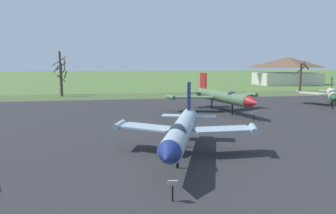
{
  "coord_description": "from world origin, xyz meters",
  "views": [
    {
      "loc": [
        -11.45,
        -9.98,
        6.3
      ],
      "look_at": [
        -5.18,
        22.54,
        1.91
      ],
      "focal_mm": 34.59,
      "sensor_mm": 36.0,
      "label": 1
    }
  ],
  "objects_px": {
    "jet_fighter_rear_left": "(333,94)",
    "info_placard_rear_right": "(253,115)",
    "jet_fighter_rear_right": "(222,96)",
    "jet_fighter_front_right": "(182,129)",
    "visitor_building": "(287,71)",
    "info_placard_front_right": "(173,188)"
  },
  "relations": [
    {
      "from": "jet_fighter_rear_left",
      "to": "info_placard_rear_right",
      "type": "bearing_deg",
      "value": -151.24
    },
    {
      "from": "info_placard_rear_right",
      "to": "jet_fighter_rear_right",
      "type": "bearing_deg",
      "value": 97.98
    },
    {
      "from": "jet_fighter_front_right",
      "to": "jet_fighter_rear_left",
      "type": "bearing_deg",
      "value": 37.38
    },
    {
      "from": "jet_fighter_rear_left",
      "to": "visitor_building",
      "type": "height_order",
      "value": "visitor_building"
    },
    {
      "from": "info_placard_front_right",
      "to": "jet_fighter_rear_left",
      "type": "bearing_deg",
      "value": 43.26
    },
    {
      "from": "jet_fighter_rear_left",
      "to": "info_placard_front_right",
      "type": "bearing_deg",
      "value": -136.74
    },
    {
      "from": "jet_fighter_rear_right",
      "to": "info_placard_front_right",
      "type": "bearing_deg",
      "value": -114.71
    },
    {
      "from": "jet_fighter_rear_right",
      "to": "info_placard_rear_right",
      "type": "distance_m",
      "value": 7.41
    },
    {
      "from": "visitor_building",
      "to": "info_placard_rear_right",
      "type": "bearing_deg",
      "value": -123.73
    },
    {
      "from": "jet_fighter_front_right",
      "to": "jet_fighter_rear_left",
      "type": "xyz_separation_m",
      "value": [
        27.96,
        21.36,
        -0.04
      ]
    },
    {
      "from": "info_placard_front_right",
      "to": "info_placard_rear_right",
      "type": "xyz_separation_m",
      "value": [
        13.04,
        18.94,
        0.01
      ]
    },
    {
      "from": "jet_fighter_rear_left",
      "to": "info_placard_rear_right",
      "type": "xyz_separation_m",
      "value": [
        -16.99,
        -9.32,
        -1.21
      ]
    },
    {
      "from": "jet_fighter_rear_left",
      "to": "visitor_building",
      "type": "bearing_deg",
      "value": 65.76
    },
    {
      "from": "jet_fighter_front_right",
      "to": "info_placard_rear_right",
      "type": "relative_size",
      "value": 11.63
    },
    {
      "from": "info_placard_rear_right",
      "to": "visitor_building",
      "type": "relative_size",
      "value": 0.06
    },
    {
      "from": "jet_fighter_rear_left",
      "to": "jet_fighter_rear_right",
      "type": "xyz_separation_m",
      "value": [
        -18.0,
        -2.12,
        0.22
      ]
    },
    {
      "from": "jet_fighter_rear_right",
      "to": "jet_fighter_front_right",
      "type": "bearing_deg",
      "value": -117.38
    },
    {
      "from": "info_placard_front_right",
      "to": "jet_fighter_rear_left",
      "type": "height_order",
      "value": "jet_fighter_rear_left"
    },
    {
      "from": "jet_fighter_front_right",
      "to": "info_placard_front_right",
      "type": "relative_size",
      "value": 11.8
    },
    {
      "from": "jet_fighter_front_right",
      "to": "visitor_building",
      "type": "xyz_separation_m",
      "value": [
        50.26,
        70.89,
        2.33
      ]
    },
    {
      "from": "info_placard_front_right",
      "to": "info_placard_rear_right",
      "type": "relative_size",
      "value": 0.99
    },
    {
      "from": "jet_fighter_rear_right",
      "to": "visitor_building",
      "type": "distance_m",
      "value": 65.55
    }
  ]
}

